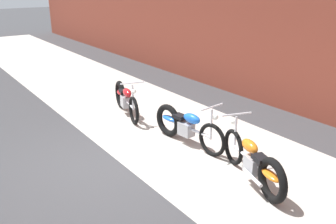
{
  "coord_description": "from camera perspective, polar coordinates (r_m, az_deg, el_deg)",
  "views": [
    {
      "loc": [
        5.6,
        -2.89,
        3.32
      ],
      "look_at": [
        -0.06,
        1.18,
        0.75
      ],
      "focal_mm": 39.19,
      "sensor_mm": 36.0,
      "label": 1
    }
  ],
  "objects": [
    {
      "name": "motorcycle_orange",
      "position": [
        6.33,
        13.5,
        -7.86
      ],
      "size": [
        1.94,
        0.85,
        1.03
      ],
      "rotation": [
        0.0,
        0.0,
        2.82
      ],
      "color": "black",
      "rests_on": "ground"
    },
    {
      "name": "motorcycle_blue",
      "position": [
        7.71,
        2.46,
        -2.08
      ],
      "size": [
        2.01,
        0.58,
        1.03
      ],
      "rotation": [
        0.0,
        0.0,
        0.1
      ],
      "color": "black",
      "rests_on": "ground"
    },
    {
      "name": "ground_plane",
      "position": [
        7.12,
        -7.53,
        -7.74
      ],
      "size": [
        80.0,
        80.0,
        0.0
      ],
      "primitive_type": "plane",
      "color": "#38383A"
    },
    {
      "name": "sidewalk_slab",
      "position": [
        8.0,
        3.56,
        -4.33
      ],
      "size": [
        36.0,
        3.5,
        0.01
      ],
      "primitive_type": "cube",
      "color": "#B2ADA3",
      "rests_on": "ground"
    },
    {
      "name": "motorcycle_red",
      "position": [
        9.48,
        -6.69,
        2.12
      ],
      "size": [
        1.97,
        0.76,
        1.03
      ],
      "rotation": [
        0.0,
        0.0,
        -0.26
      ],
      "color": "black",
      "rests_on": "ground"
    }
  ]
}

